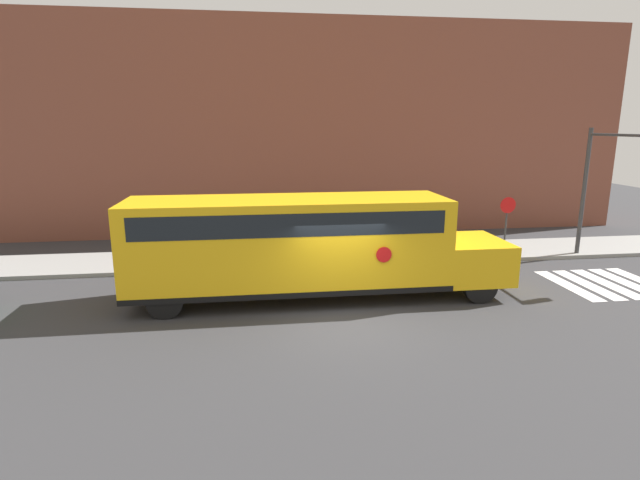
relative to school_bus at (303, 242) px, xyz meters
name	(u,v)px	position (x,y,z in m)	size (l,w,h in m)	color
ground_plane	(344,321)	(0.91, -1.94, -1.76)	(60.00, 60.00, 0.00)	#333335
sidewalk_strip	(314,256)	(0.91, 4.56, -1.68)	(44.00, 3.00, 0.15)	gray
building_backdrop	(298,129)	(0.91, 11.06, 3.21)	(32.00, 4.00, 9.93)	brown
crosswalk_stripes	(606,283)	(10.15, 0.06, -1.75)	(3.30, 3.20, 0.01)	white
school_bus	(303,242)	(0.00, 0.00, 0.00)	(11.34, 2.57, 3.06)	yellow
stop_sign	(507,219)	(8.39, 3.67, -0.19)	(0.62, 0.10, 2.42)	#38383A
traffic_light	(610,175)	(11.37, 2.12, 1.65)	(0.28, 3.86, 5.05)	#38383A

